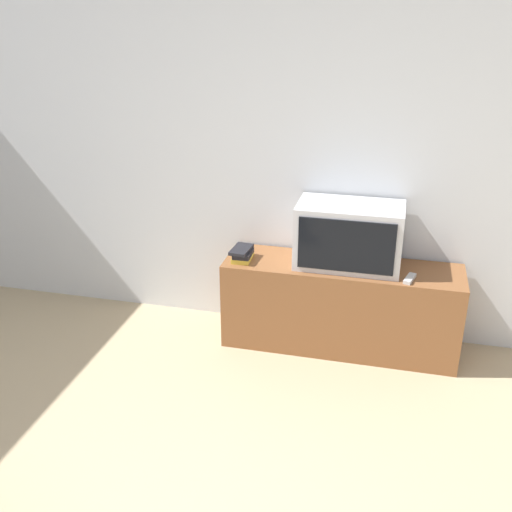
% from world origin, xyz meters
% --- Properties ---
extents(wall_back, '(9.00, 0.06, 2.60)m').
position_xyz_m(wall_back, '(0.00, 3.03, 1.30)').
color(wall_back, silver).
rests_on(wall_back, ground_plane).
extents(tv_stand, '(1.62, 0.45, 0.63)m').
position_xyz_m(tv_stand, '(0.67, 2.75, 0.31)').
color(tv_stand, brown).
rests_on(tv_stand, ground_plane).
extents(television, '(0.70, 0.41, 0.43)m').
position_xyz_m(television, '(0.70, 2.78, 0.84)').
color(television, silver).
rests_on(television, tv_stand).
extents(book_stack, '(0.14, 0.23, 0.09)m').
position_xyz_m(book_stack, '(-0.02, 2.69, 0.67)').
color(book_stack, gold).
rests_on(book_stack, tv_stand).
extents(remote_on_stand, '(0.08, 0.16, 0.02)m').
position_xyz_m(remote_on_stand, '(1.12, 2.62, 0.64)').
color(remote_on_stand, '#B7B7B7').
rests_on(remote_on_stand, tv_stand).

